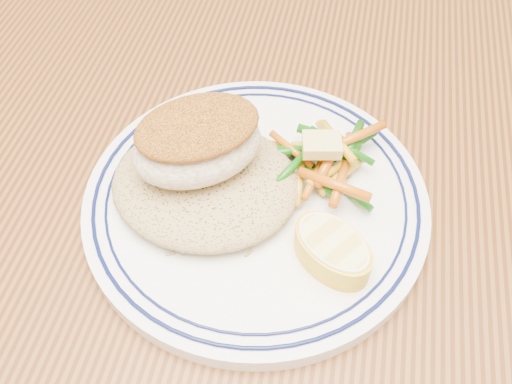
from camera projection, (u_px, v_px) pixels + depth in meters
The scene contains 7 objects.
dining_table at pixel (280, 251), 0.55m from camera, with size 1.50×0.90×0.75m.
plate at pixel (256, 200), 0.46m from camera, with size 0.27×0.27×0.02m.
rice_pilaf at pixel (205, 181), 0.44m from camera, with size 0.15×0.13×0.03m, color #987E4C.
fish_fillet at pixel (197, 141), 0.42m from camera, with size 0.12×0.12×0.05m.
vegetable_pile at pixel (326, 159), 0.46m from camera, with size 0.11×0.09×0.03m.
butter_pat at pixel (322, 145), 0.44m from camera, with size 0.03×0.02×0.01m, color #D8C469.
lemon_wedge at pixel (332, 249), 0.40m from camera, with size 0.08×0.08×0.03m.
Camera 1 is at (0.04, -0.29, 1.12)m, focal length 40.00 mm.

